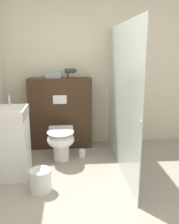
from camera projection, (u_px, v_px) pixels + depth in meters
The scene contains 10 objects.
ground_plane at pixel (98, 215), 2.55m from camera, with size 12.00×12.00×0.00m, color #9E9384.
wall_back at pixel (84, 72), 4.26m from camera, with size 8.00×0.06×2.50m.
partition_panel at pixel (61, 113), 4.19m from camera, with size 1.04×0.26×1.18m.
shower_glass at pixel (121, 99), 3.37m from camera, with size 0.04×1.98×1.97m.
toilet at pixel (61, 141), 3.70m from camera, with size 0.40×0.58×0.49m.
sink_vanity at pixel (10, 142), 3.24m from camera, with size 0.46×0.49×1.06m.
hair_drier at pixel (70, 71), 4.01m from camera, with size 0.20×0.07×0.15m.
folded_towel at pixel (53, 75), 4.04m from camera, with size 0.25×0.16×0.09m.
spare_toilet_roll at pixel (82, 153), 3.90m from camera, with size 0.11×0.11×0.12m.
waste_bin at pixel (41, 181), 2.94m from camera, with size 0.26×0.26×0.28m.
Camera 1 is at (-0.28, -2.19, 1.65)m, focal length 40.00 mm.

